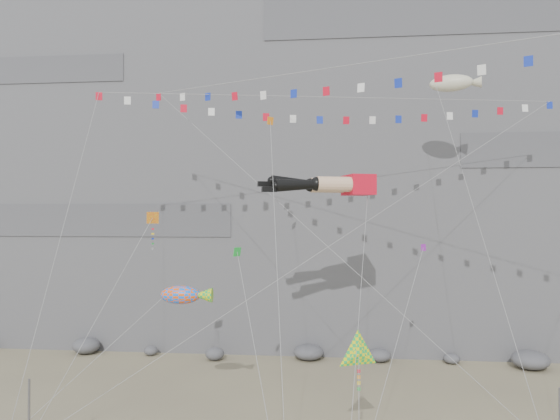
# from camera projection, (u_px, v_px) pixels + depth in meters

# --- Properties ---
(cliff) EXTENTS (80.00, 28.00, 50.00)m
(cliff) POSITION_uv_depth(u_px,v_px,m) (315.00, 105.00, 62.06)
(cliff) COLOR slate
(cliff) RESTS_ON ground
(talus_boulders) EXTENTS (60.00, 3.00, 1.20)m
(talus_boulders) POSITION_uv_depth(u_px,v_px,m) (309.00, 353.00, 46.91)
(talus_boulders) COLOR #5D5D62
(talus_boulders) RESTS_ON ground
(legs_kite) EXTENTS (7.90, 17.87, 21.90)m
(legs_kite) POSITION_uv_depth(u_px,v_px,m) (329.00, 185.00, 36.47)
(legs_kite) COLOR red
(legs_kite) RESTS_ON ground
(flag_banner_upper) EXTENTS (32.79, 16.84, 29.90)m
(flag_banner_upper) POSITION_uv_depth(u_px,v_px,m) (333.00, 97.00, 39.29)
(flag_banner_upper) COLOR red
(flag_banner_upper) RESTS_ON ground
(flag_banner_lower) EXTENTS (31.63, 14.11, 24.07)m
(flag_banner_lower) POSITION_uv_depth(u_px,v_px,m) (379.00, 61.00, 32.24)
(flag_banner_lower) COLOR red
(flag_banner_lower) RESTS_ON ground
(harlequin_kite) EXTENTS (5.49, 7.53, 14.71)m
(harlequin_kite) POSITION_uv_depth(u_px,v_px,m) (152.00, 219.00, 34.14)
(harlequin_kite) COLOR red
(harlequin_kite) RESTS_ON ground
(fish_windsock) EXTENTS (10.13, 7.31, 12.91)m
(fish_windsock) POSITION_uv_depth(u_px,v_px,m) (180.00, 295.00, 33.43)
(fish_windsock) COLOR #FF520D
(fish_windsock) RESTS_ON ground
(delta_kite) EXTENTS (2.31, 6.33, 7.82)m
(delta_kite) POSITION_uv_depth(u_px,v_px,m) (359.00, 354.00, 27.25)
(delta_kite) COLOR yellow
(delta_kite) RESTS_ON ground
(blimp_windsock) EXTENTS (4.32, 14.57, 26.03)m
(blimp_windsock) POSITION_uv_depth(u_px,v_px,m) (451.00, 84.00, 40.52)
(blimp_windsock) COLOR beige
(blimp_windsock) RESTS_ON ground
(small_kite_a) EXTENTS (2.94, 12.95, 22.57)m
(small_kite_a) POSITION_uv_depth(u_px,v_px,m) (270.00, 126.00, 36.75)
(small_kite_a) COLOR orange
(small_kite_a) RESTS_ON ground
(small_kite_b) EXTENTS (5.71, 13.95, 17.61)m
(small_kite_b) POSITION_uv_depth(u_px,v_px,m) (422.00, 252.00, 35.66)
(small_kite_b) COLOR purple
(small_kite_b) RESTS_ON ground
(small_kite_c) EXTENTS (4.83, 12.12, 15.79)m
(small_kite_c) POSITION_uv_depth(u_px,v_px,m) (238.00, 254.00, 33.64)
(small_kite_c) COLOR green
(small_kite_c) RESTS_ON ground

